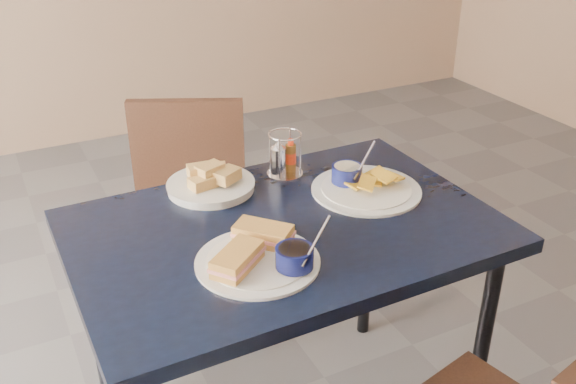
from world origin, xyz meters
name	(u,v)px	position (x,y,z in m)	size (l,w,h in m)	color
dining_table	(285,248)	(0.15, -0.14, 0.68)	(1.11, 0.75, 0.75)	black
chair_far	(179,207)	(0.06, 0.53, 0.49)	(0.53, 0.54, 0.86)	black
sandwich_plate	(261,254)	(0.03, -0.27, 0.77)	(0.31, 0.30, 0.12)	white
plantain_plate	(361,184)	(0.44, -0.06, 0.77)	(0.32, 0.32, 0.12)	white
bread_basket	(211,182)	(0.05, 0.14, 0.77)	(0.25, 0.25, 0.08)	white
condiment_caddy	(283,158)	(0.28, 0.13, 0.81)	(0.11, 0.11, 0.14)	silver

